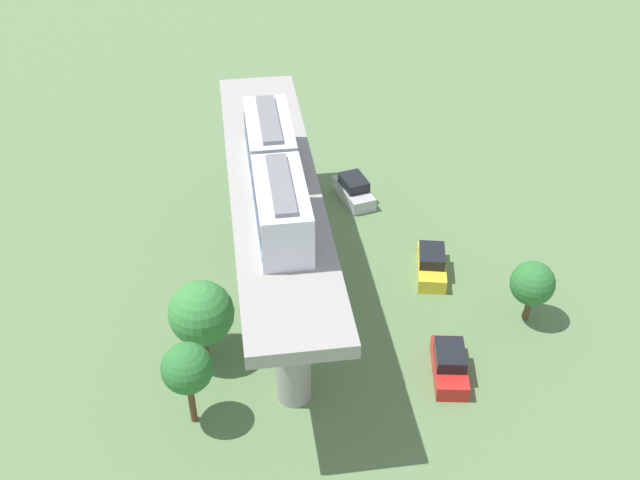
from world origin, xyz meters
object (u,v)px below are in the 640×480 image
Objects in this scene: tree_mid_lot at (201,313)px; tree_far_corner at (533,284)px; parked_car_silver at (354,190)px; tree_near_viaduct at (187,369)px; parked_car_yellow at (432,264)px; train at (275,174)px; parked_car_red at (449,364)px.

tree_mid_lot is 19.59m from tree_far_corner.
tree_far_corner is (8.19, -14.51, 2.04)m from parked_car_silver.
parked_car_silver is 0.85× the size of tree_near_viaduct.
parked_car_yellow is at bearing -82.90° from parked_car_silver.
tree_near_viaduct is (-12.15, -19.70, 3.14)m from parked_car_silver.
parked_car_silver is (-3.51, 9.42, 0.00)m from parked_car_yellow.
train reaches higher than tree_mid_lot.
tree_mid_lot is at bearing -142.30° from train.
parked_car_red is (-1.28, -8.93, 0.00)m from parked_car_yellow.
parked_car_yellow is 16.09m from tree_mid_lot.
tree_near_viaduct reaches higher than tree_mid_lot.
train is 2.57× the size of tree_near_viaduct.
tree_far_corner is (20.34, 5.19, -1.10)m from tree_near_viaduct.
tree_mid_lot reaches higher than parked_car_yellow.
parked_car_yellow is 18.99m from tree_near_viaduct.
parked_car_red is at bearing -96.39° from parked_car_silver.
tree_far_corner is at bearing 42.60° from parked_car_red.
parked_car_red is (8.89, -7.06, -9.03)m from train.
parked_car_red is 7.38m from tree_far_corner.
train is at bearing 167.75° from tree_far_corner.
tree_mid_lot is (-13.62, 3.41, 2.56)m from parked_car_red.
tree_far_corner reaches higher than parked_car_red.
train reaches higher than tree_near_viaduct.
tree_mid_lot is at bearing -178.73° from tree_far_corner.
parked_car_yellow is 1.08× the size of tree_far_corner.
tree_mid_lot reaches higher than parked_car_silver.
tree_mid_lot is at bearing 80.92° from tree_near_viaduct.
tree_near_viaduct is (-5.49, -8.41, -5.89)m from train.
tree_near_viaduct is 1.02× the size of tree_mid_lot.
tree_near_viaduct is 4.85m from tree_mid_lot.
train is 3.05× the size of parked_car_red.
tree_mid_lot is (-11.39, -14.95, 2.56)m from parked_car_silver.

